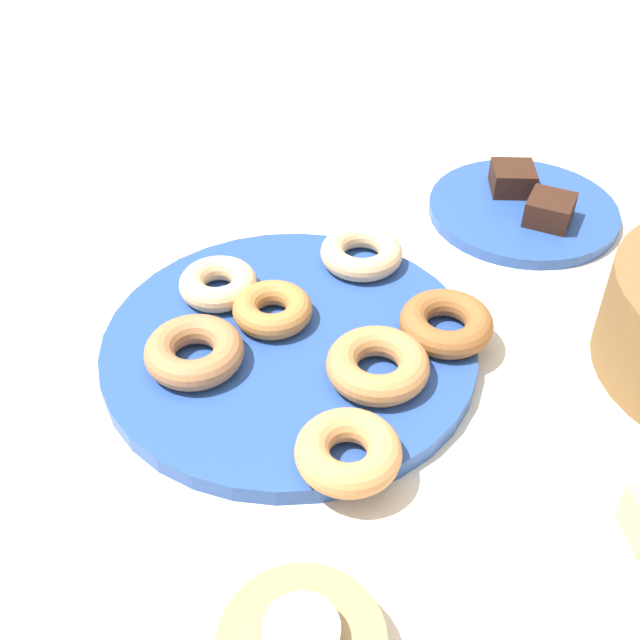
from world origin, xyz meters
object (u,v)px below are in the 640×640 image
at_px(donut_2, 348,452).
at_px(brownie_far, 550,210).
at_px(cake_plate, 523,210).
at_px(brownie_near, 513,179).
at_px(donut_4, 446,323).
at_px(tealight, 302,633).
at_px(donut_3, 378,365).
at_px(donut_5, 218,284).
at_px(donut_6, 361,253).
at_px(donut_1, 272,309).
at_px(donut_plate, 289,346).
at_px(donut_0, 194,352).

distance_m(donut_2, brownie_far, 0.43).
distance_m(cake_plate, brownie_near, 0.04).
bearing_deg(donut_4, tealight, -9.85).
relative_size(donut_3, donut_5, 1.18).
xyz_separation_m(donut_2, donut_6, (-0.27, -0.04, -0.00)).
bearing_deg(cake_plate, donut_3, -20.01).
distance_m(brownie_near, brownie_far, 0.08).
distance_m(donut_1, cake_plate, 0.36).
bearing_deg(donut_2, brownie_near, 166.85).
xyz_separation_m(donut_1, donut_6, (-0.11, 0.07, -0.00)).
relative_size(donut_plate, donut_5, 4.53).
relative_size(donut_1, donut_5, 0.99).
height_order(donut_2, donut_4, donut_2).
relative_size(donut_2, donut_5, 1.10).
bearing_deg(donut_0, donut_3, 96.89).
height_order(brownie_far, tealight, same).
distance_m(donut_2, donut_5, 0.25).
relative_size(donut_plate, donut_6, 4.09).
xyz_separation_m(brownie_far, tealight, (0.56, -0.15, 0.01)).
distance_m(donut_3, donut_5, 0.20).
relative_size(donut_4, brownie_near, 1.74).
distance_m(donut_plate, brownie_near, 0.38).
relative_size(donut_5, brownie_far, 1.54).
relative_size(brownie_near, brownie_far, 1.00).
bearing_deg(donut_1, donut_5, -112.52).
bearing_deg(tealight, brownie_far, 164.84).
height_order(cake_plate, brownie_near, brownie_near).
height_order(cake_plate, tealight, tealight).
xyz_separation_m(cake_plate, brownie_far, (0.03, 0.03, 0.02)).
height_order(donut_2, tealight, donut_2).
height_order(donut_1, donut_4, donut_4).
height_order(donut_0, brownie_near, donut_0).
xyz_separation_m(donut_4, brownie_far, (-0.23, 0.09, -0.00)).
height_order(donut_0, cake_plate, donut_0).
bearing_deg(donut_1, donut_4, 95.66).
xyz_separation_m(donut_0, brownie_far, (-0.32, 0.31, -0.00)).
relative_size(donut_1, donut_6, 0.89).
distance_m(donut_plate, brownie_far, 0.36).
xyz_separation_m(donut_1, donut_3, (0.06, 0.11, 0.00)).
relative_size(donut_3, donut_4, 1.04).
relative_size(donut_1, donut_2, 0.90).
xyz_separation_m(donut_0, tealight, (0.24, 0.16, 0.00)).
bearing_deg(tealight, donut_2, -179.53).
bearing_deg(brownie_far, brownie_near, -143.97).
relative_size(donut_6, cake_plate, 0.39).
bearing_deg(donut_1, cake_plate, 139.57).
xyz_separation_m(donut_4, cake_plate, (-0.26, 0.07, -0.02)).
xyz_separation_m(donut_6, cake_plate, (-0.16, 0.17, -0.02)).
height_order(donut_5, brownie_far, same).
bearing_deg(tealight, donut_0, -146.26).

